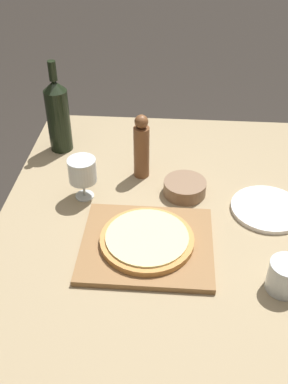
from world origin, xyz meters
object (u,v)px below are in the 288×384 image
wine_bottle (58,115)px  wine_glass (82,171)px  small_bowl (185,188)px  pepper_mill (141,148)px  pizza (147,239)px

wine_bottle → wine_glass: bearing=-64.3°
wine_glass → small_bowl: (0.32, 0.04, -0.08)m
pepper_mill → small_bowl: pepper_mill is taller
pepper_mill → pizza: bearing=-83.0°
wine_bottle → wine_glass: wine_bottle is taller
pizza → wine_bottle: wine_bottle is taller
pizza → wine_bottle: bearing=125.2°
wine_glass → small_bowl: size_ratio=1.02×
pepper_mill → small_bowl: 0.20m
pizza → wine_glass: 0.31m
wine_bottle → wine_glass: size_ratio=2.40×
pizza → small_bowl: small_bowl is taller
wine_bottle → small_bowl: 0.53m
pizza → pepper_mill: 0.36m
wine_bottle → pepper_mill: wine_bottle is taller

